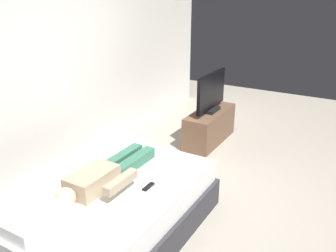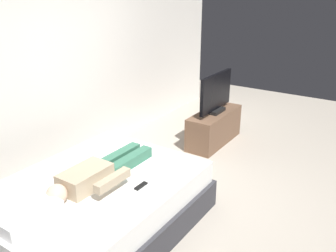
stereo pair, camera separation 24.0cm
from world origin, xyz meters
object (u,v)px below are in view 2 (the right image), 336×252
(bed, at_px, (95,206))
(person, at_px, (97,174))
(remote, at_px, (141,186))
(tv_stand, at_px, (214,127))
(tv, at_px, (216,94))
(pillow, at_px, (26,214))

(bed, bearing_deg, person, -44.31)
(person, distance_m, remote, 0.44)
(bed, relative_size, person, 1.66)
(tv_stand, height_order, tv, tv)
(remote, bearing_deg, pillow, 154.42)
(pillow, relative_size, remote, 3.20)
(tv, bearing_deg, person, -179.34)
(tv_stand, bearing_deg, tv, 0.00)
(person, height_order, tv_stand, person)
(bed, height_order, remote, remote)
(bed, xyz_separation_m, remote, (0.18, -0.43, 0.29))
(tv_stand, xyz_separation_m, tv, (0.00, 0.00, 0.53))
(tv_stand, bearing_deg, pillow, -179.98)
(pillow, bearing_deg, remote, -25.58)
(remote, bearing_deg, bed, 112.57)
(bed, relative_size, pillow, 4.35)
(remote, distance_m, tv, 2.42)
(pillow, height_order, tv, tv)
(pillow, distance_m, tv_stand, 3.29)
(pillow, distance_m, remote, 1.00)
(tv, bearing_deg, tv_stand, 0.00)
(tv, bearing_deg, pillow, -179.98)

